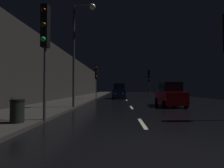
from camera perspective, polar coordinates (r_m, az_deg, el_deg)
ground at (r=28.89m, az=4.31°, el=-4.57°), size 25.34×84.00×0.02m
sidewalk_left at (r=29.38m, az=-8.44°, el=-4.34°), size 4.40×84.00×0.15m
building_facade_left at (r=26.65m, az=-15.33°, el=2.56°), size 0.80×63.00×6.80m
lane_centerline at (r=18.18m, az=5.51°, el=-6.29°), size 0.16×24.59×0.01m
traffic_light_near_left at (r=8.29m, az=-21.72°, el=14.82°), size 0.32×0.46×5.23m
traffic_light_far_left at (r=23.72m, az=-5.38°, el=3.13°), size 0.34×0.47×4.76m
traffic_light_far_right at (r=29.64m, az=12.36°, el=2.13°), size 0.32×0.47×4.70m
streetlamp_overhead at (r=13.21m, az=-10.95°, el=14.44°), size 1.70×0.44×7.86m
trash_bin_curbside at (r=7.78m, az=-29.41°, el=-7.92°), size 0.55×0.55×0.93m
car_approaching_headlights at (r=25.64m, az=2.41°, el=-2.62°), size 2.08×4.50×2.26m
car_parked_right_near at (r=15.26m, az=19.01°, el=-3.64°), size 1.87×4.05×2.04m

